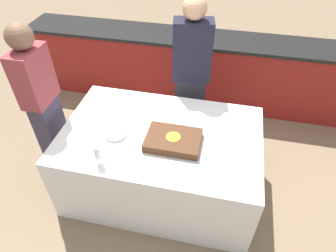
{
  "coord_description": "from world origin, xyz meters",
  "views": [
    {
      "loc": [
        0.49,
        -1.89,
        2.57
      ],
      "look_at": [
        0.07,
        0.0,
        0.85
      ],
      "focal_mm": 32.0,
      "sensor_mm": 36.0,
      "label": 1
    }
  ],
  "objects": [
    {
      "name": "ground_plane",
      "position": [
        0.0,
        0.0,
        0.0
      ],
      "size": [
        14.0,
        14.0,
        0.0
      ],
      "primitive_type": "plane",
      "color": "#7A664C"
    },
    {
      "name": "back_counter",
      "position": [
        0.0,
        1.65,
        0.46
      ],
      "size": [
        4.4,
        0.58,
        0.92
      ],
      "color": "maroon",
      "rests_on": "ground_plane"
    },
    {
      "name": "dining_table",
      "position": [
        0.0,
        0.0,
        0.38
      ],
      "size": [
        1.79,
        1.15,
        0.75
      ],
      "color": "silver",
      "rests_on": "ground_plane"
    },
    {
      "name": "cake",
      "position": [
        0.14,
        -0.1,
        0.79
      ],
      "size": [
        0.5,
        0.37,
        0.08
      ],
      "color": "#B7B2AD",
      "rests_on": "dining_table"
    },
    {
      "name": "plate_stack",
      "position": [
        -0.39,
        -0.1,
        0.78
      ],
      "size": [
        0.2,
        0.2,
        0.05
      ],
      "color": "white",
      "rests_on": "dining_table"
    },
    {
      "name": "wine_glass",
      "position": [
        -0.4,
        -0.45,
        0.87
      ],
      "size": [
        0.07,
        0.07,
        0.18
      ],
      "color": "white",
      "rests_on": "dining_table"
    },
    {
      "name": "side_plate_near_cake",
      "position": [
        0.14,
        0.24,
        0.75
      ],
      "size": [
        0.2,
        0.2,
        0.0
      ],
      "color": "white",
      "rests_on": "dining_table"
    },
    {
      "name": "person_cutting_cake",
      "position": [
        0.14,
        0.79,
        0.9
      ],
      "size": [
        0.41,
        0.26,
        1.7
      ],
      "rotation": [
        0.0,
        0.0,
        -2.97
      ],
      "color": "#282833",
      "rests_on": "ground_plane"
    },
    {
      "name": "person_seated_left",
      "position": [
        -1.11,
        0.0,
        0.88
      ],
      "size": [
        0.22,
        0.35,
        1.66
      ],
      "rotation": [
        0.0,
        0.0,
        1.57
      ],
      "color": "#383347",
      "rests_on": "ground_plane"
    }
  ]
}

